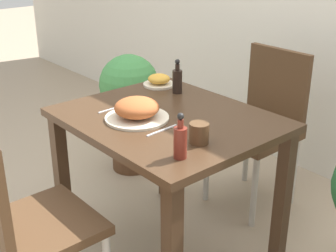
{
  "coord_description": "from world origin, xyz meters",
  "views": [
    {
      "loc": [
        1.49,
        -1.28,
        1.52
      ],
      "look_at": [
        0.0,
        0.0,
        0.69
      ],
      "focal_mm": 50.0,
      "sensor_mm": 36.0,
      "label": 1
    }
  ],
  "objects_px": {
    "chair_near": "(20,220)",
    "food_plate": "(137,110)",
    "drink_cup": "(199,133)",
    "sauce_bottle": "(177,80)",
    "chair_far": "(263,119)",
    "side_plate": "(159,81)",
    "potted_plant_left": "(130,101)",
    "condiment_bottle": "(180,141)"
  },
  "relations": [
    {
      "from": "drink_cup",
      "to": "potted_plant_left",
      "type": "height_order",
      "value": "drink_cup"
    },
    {
      "from": "chair_near",
      "to": "chair_far",
      "type": "height_order",
      "value": "same"
    },
    {
      "from": "chair_far",
      "to": "side_plate",
      "type": "height_order",
      "value": "chair_far"
    },
    {
      "from": "food_plate",
      "to": "side_plate",
      "type": "distance_m",
      "value": 0.49
    },
    {
      "from": "food_plate",
      "to": "chair_near",
      "type": "bearing_deg",
      "value": -83.89
    },
    {
      "from": "food_plate",
      "to": "side_plate",
      "type": "height_order",
      "value": "food_plate"
    },
    {
      "from": "food_plate",
      "to": "potted_plant_left",
      "type": "bearing_deg",
      "value": 146.08
    },
    {
      "from": "chair_far",
      "to": "food_plate",
      "type": "distance_m",
      "value": 0.92
    },
    {
      "from": "side_plate",
      "to": "potted_plant_left",
      "type": "relative_size",
      "value": 0.22
    },
    {
      "from": "drink_cup",
      "to": "condiment_bottle",
      "type": "xyz_separation_m",
      "value": [
        0.05,
        -0.14,
        0.03
      ]
    },
    {
      "from": "chair_near",
      "to": "food_plate",
      "type": "height_order",
      "value": "chair_near"
    },
    {
      "from": "chair_far",
      "to": "chair_near",
      "type": "bearing_deg",
      "value": -88.44
    },
    {
      "from": "sauce_bottle",
      "to": "condiment_bottle",
      "type": "bearing_deg",
      "value": -40.97
    },
    {
      "from": "chair_near",
      "to": "drink_cup",
      "type": "distance_m",
      "value": 0.76
    },
    {
      "from": "food_plate",
      "to": "condiment_bottle",
      "type": "height_order",
      "value": "condiment_bottle"
    },
    {
      "from": "sauce_bottle",
      "to": "potted_plant_left",
      "type": "relative_size",
      "value": 0.22
    },
    {
      "from": "drink_cup",
      "to": "potted_plant_left",
      "type": "bearing_deg",
      "value": 156.69
    },
    {
      "from": "sauce_bottle",
      "to": "condiment_bottle",
      "type": "relative_size",
      "value": 1.0
    },
    {
      "from": "drink_cup",
      "to": "sauce_bottle",
      "type": "distance_m",
      "value": 0.61
    },
    {
      "from": "chair_near",
      "to": "potted_plant_left",
      "type": "height_order",
      "value": "chair_near"
    },
    {
      "from": "food_plate",
      "to": "potted_plant_left",
      "type": "relative_size",
      "value": 0.36
    },
    {
      "from": "sauce_bottle",
      "to": "potted_plant_left",
      "type": "distance_m",
      "value": 0.72
    },
    {
      "from": "food_plate",
      "to": "condiment_bottle",
      "type": "relative_size",
      "value": 1.61
    },
    {
      "from": "sauce_bottle",
      "to": "side_plate",
      "type": "bearing_deg",
      "value": 177.64
    },
    {
      "from": "chair_near",
      "to": "potted_plant_left",
      "type": "bearing_deg",
      "value": -53.31
    },
    {
      "from": "potted_plant_left",
      "to": "side_plate",
      "type": "bearing_deg",
      "value": -16.81
    },
    {
      "from": "chair_far",
      "to": "drink_cup",
      "type": "distance_m",
      "value": 0.94
    },
    {
      "from": "drink_cup",
      "to": "chair_near",
      "type": "bearing_deg",
      "value": -114.34
    },
    {
      "from": "chair_far",
      "to": "drink_cup",
      "type": "relative_size",
      "value": 10.85
    },
    {
      "from": "chair_near",
      "to": "condiment_bottle",
      "type": "relative_size",
      "value": 5.09
    },
    {
      "from": "chair_near",
      "to": "side_plate",
      "type": "xyz_separation_m",
      "value": [
        -0.37,
        0.99,
        0.25
      ]
    },
    {
      "from": "food_plate",
      "to": "drink_cup",
      "type": "relative_size",
      "value": 3.43
    },
    {
      "from": "side_plate",
      "to": "sauce_bottle",
      "type": "xyz_separation_m",
      "value": [
        0.15,
        -0.01,
        0.04
      ]
    },
    {
      "from": "drink_cup",
      "to": "chair_far",
      "type": "bearing_deg",
      "value": 111.53
    },
    {
      "from": "condiment_bottle",
      "to": "potted_plant_left",
      "type": "relative_size",
      "value": 0.22
    },
    {
      "from": "chair_near",
      "to": "sauce_bottle",
      "type": "xyz_separation_m",
      "value": [
        -0.22,
        0.99,
        0.29
      ]
    },
    {
      "from": "drink_cup",
      "to": "sauce_bottle",
      "type": "bearing_deg",
      "value": 146.22
    },
    {
      "from": "chair_near",
      "to": "drink_cup",
      "type": "bearing_deg",
      "value": -114.34
    },
    {
      "from": "side_plate",
      "to": "drink_cup",
      "type": "relative_size",
      "value": 2.04
    },
    {
      "from": "drink_cup",
      "to": "potted_plant_left",
      "type": "xyz_separation_m",
      "value": [
        -1.14,
        0.49,
        -0.3
      ]
    },
    {
      "from": "drink_cup",
      "to": "condiment_bottle",
      "type": "distance_m",
      "value": 0.15
    },
    {
      "from": "food_plate",
      "to": "sauce_bottle",
      "type": "height_order",
      "value": "sauce_bottle"
    }
  ]
}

